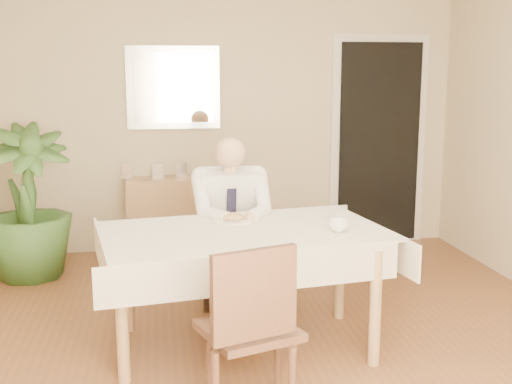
{
  "coord_description": "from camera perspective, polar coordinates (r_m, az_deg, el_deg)",
  "views": [
    {
      "loc": [
        -0.6,
        -3.59,
        1.71
      ],
      "look_at": [
        0.0,
        0.35,
        0.95
      ],
      "focal_mm": 45.0,
      "sensor_mm": 36.0,
      "label": 1
    }
  ],
  "objects": [
    {
      "name": "coffee_mug",
      "position": [
        3.89,
        7.35,
        -2.82
      ],
      "size": [
        0.14,
        0.14,
        0.09
      ],
      "primitive_type": "imported",
      "rotation": [
        0.0,
        0.0,
        -0.18
      ],
      "color": "white",
      "rests_on": "dining_table"
    },
    {
      "name": "mirror",
      "position": [
        6.06,
        -7.37,
        9.18
      ],
      "size": [
        0.86,
        0.04,
        0.76
      ],
      "color": "silver",
      "rests_on": "room"
    },
    {
      "name": "dining_table",
      "position": [
        3.92,
        -1.12,
        -4.6
      ],
      "size": [
        1.87,
        1.28,
        0.75
      ],
      "rotation": [
        0.0,
        0.0,
        0.16
      ],
      "color": "#A98353",
      "rests_on": "ground"
    },
    {
      "name": "doorway",
      "position": [
        6.46,
        10.84,
        4.28
      ],
      "size": [
        0.96,
        0.07,
        2.1
      ],
      "color": "white",
      "rests_on": "ground"
    },
    {
      "name": "chair_far",
      "position": [
        4.81,
        -2.51,
        -3.42
      ],
      "size": [
        0.5,
        0.5,
        0.94
      ],
      "rotation": [
        0.0,
        0.0,
        0.13
      ],
      "color": "#3B271A",
      "rests_on": "ground"
    },
    {
      "name": "room",
      "position": [
        3.66,
        0.83,
        4.38
      ],
      "size": [
        5.0,
        5.02,
        2.6
      ],
      "color": "brown",
      "rests_on": "ground"
    },
    {
      "name": "food",
      "position": [
        4.11,
        -2.07,
        -2.24
      ],
      "size": [
        0.14,
        0.14,
        0.06
      ],
      "primitive_type": "ellipsoid",
      "color": "olive",
      "rests_on": "dining_table"
    },
    {
      "name": "fork",
      "position": [
        4.05,
        -2.54,
        -2.52
      ],
      "size": [
        0.01,
        0.13,
        0.01
      ],
      "primitive_type": "cylinder",
      "rotation": [
        1.57,
        0.0,
        0.0
      ],
      "color": "silver",
      "rests_on": "dining_table"
    },
    {
      "name": "potted_palm",
      "position": [
        5.6,
        -19.71,
        -0.84
      ],
      "size": [
        0.94,
        0.94,
        1.28
      ],
      "primitive_type": "imported",
      "rotation": [
        0.0,
        0.0,
        0.39
      ],
      "color": "#2F5321",
      "rests_on": "ground"
    },
    {
      "name": "window",
      "position": [
        1.29,
        19.31,
        -1.26
      ],
      "size": [
        1.34,
        0.04,
        1.44
      ],
      "color": "white",
      "rests_on": "room"
    },
    {
      "name": "photo_frame_right",
      "position": [
        6.02,
        -6.66,
        1.95
      ],
      "size": [
        0.1,
        0.02,
        0.14
      ],
      "primitive_type": "cube",
      "color": "silver",
      "rests_on": "sideboard"
    },
    {
      "name": "photo_frame_left",
      "position": [
        6.03,
        -11.42,
        1.83
      ],
      "size": [
        0.1,
        0.02,
        0.14
      ],
      "primitive_type": "cube",
      "color": "silver",
      "rests_on": "sideboard"
    },
    {
      "name": "knife",
      "position": [
        4.06,
        -1.41,
        -2.48
      ],
      "size": [
        0.01,
        0.13,
        0.01
      ],
      "primitive_type": "cylinder",
      "rotation": [
        1.57,
        0.0,
        0.0
      ],
      "color": "silver",
      "rests_on": "dining_table"
    },
    {
      "name": "plate",
      "position": [
        4.11,
        -2.07,
        -2.54
      ],
      "size": [
        0.26,
        0.26,
        0.02
      ],
      "primitive_type": "cylinder",
      "color": "white",
      "rests_on": "dining_table"
    },
    {
      "name": "seated_man",
      "position": [
        4.49,
        -2.12,
        -2.33
      ],
      "size": [
        0.48,
        0.72,
        1.24
      ],
      "color": "white",
      "rests_on": "ground"
    },
    {
      "name": "chair_near",
      "position": [
        3.14,
        -0.45,
        -11.56
      ],
      "size": [
        0.55,
        0.56,
        0.91
      ],
      "rotation": [
        0.0,
        0.0,
        0.33
      ],
      "color": "#3B271A",
      "rests_on": "ground"
    },
    {
      "name": "sideboard",
      "position": [
        6.06,
        -7.06,
        -2.15
      ],
      "size": [
        0.91,
        0.33,
        0.72
      ],
      "primitive_type": "cube",
      "rotation": [
        0.0,
        0.0,
        -0.03
      ],
      "color": "#A98353",
      "rests_on": "ground"
    },
    {
      "name": "photo_frame_center",
      "position": [
        6.0,
        -8.73,
        1.87
      ],
      "size": [
        0.1,
        0.02,
        0.14
      ],
      "primitive_type": "cube",
      "color": "silver",
      "rests_on": "sideboard"
    }
  ]
}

